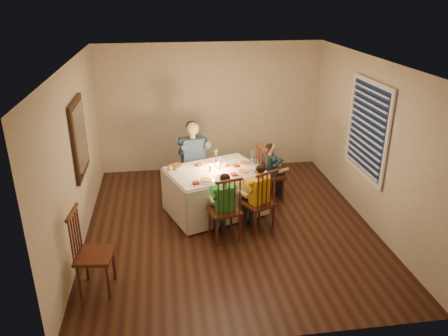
{
  "coord_description": "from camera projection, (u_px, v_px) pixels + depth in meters",
  "views": [
    {
      "loc": [
        -0.96,
        -6.09,
        3.57
      ],
      "look_at": [
        -0.06,
        0.15,
        0.95
      ],
      "focal_mm": 35.0,
      "sensor_mm": 36.0,
      "label": 1
    }
  ],
  "objects": [
    {
      "name": "ground",
      "position": [
        229.0,
        225.0,
        7.07
      ],
      "size": [
        5.0,
        5.0,
        0.0
      ],
      "primitive_type": "plane",
      "color": "black",
      "rests_on": "ground"
    },
    {
      "name": "child_teal",
      "position": [
        269.0,
        199.0,
        7.92
      ],
      "size": [
        0.43,
        0.45,
        1.08
      ],
      "primitive_type": null,
      "rotation": [
        0.0,
        0.0,
        1.88
      ],
      "color": "#18323D",
      "rests_on": "ground"
    },
    {
      "name": "dining_table",
      "position": [
        215.0,
        182.0,
        7.27
      ],
      "size": [
        1.78,
        1.53,
        0.75
      ],
      "rotation": [
        0.0,
        0.0,
        0.34
      ],
      "color": "white",
      "rests_on": "ground"
    },
    {
      "name": "orange_fruit",
      "position": [
        225.0,
        164.0,
        7.31
      ],
      "size": [
        0.08,
        0.08,
        0.08
      ],
      "primitive_type": "sphere",
      "color": "orange",
      "rests_on": "dining_table"
    },
    {
      "name": "child_green",
      "position": [
        224.0,
        238.0,
        6.71
      ],
      "size": [
        0.44,
        0.41,
        1.1
      ],
      "primitive_type": null,
      "rotation": [
        0.0,
        0.0,
        3.37
      ],
      "color": "green",
      "rests_on": "ground"
    },
    {
      "name": "chair_near_left",
      "position": [
        224.0,
        238.0,
        6.71
      ],
      "size": [
        0.52,
        0.51,
        1.07
      ],
      "primitive_type": null,
      "rotation": [
        0.0,
        0.0,
        3.37
      ],
      "color": "#38160F",
      "rests_on": "ground"
    },
    {
      "name": "chair_extra",
      "position": [
        99.0,
        288.0,
        5.59
      ],
      "size": [
        0.48,
        0.5,
        1.13
      ],
      "primitive_type": null,
      "rotation": [
        0.0,
        0.0,
        1.47
      ],
      "color": "#38160F",
      "rests_on": "ground"
    },
    {
      "name": "adult",
      "position": [
        195.0,
        193.0,
        8.17
      ],
      "size": [
        0.63,
        0.6,
        1.39
      ],
      "primitive_type": null,
      "rotation": [
        0.0,
        0.0,
        0.23
      ],
      "color": "navy",
      "rests_on": "ground"
    },
    {
      "name": "squash",
      "position": [
        170.0,
        168.0,
        7.14
      ],
      "size": [
        0.09,
        0.09,
        0.09
      ],
      "primitive_type": "sphere",
      "color": "yellow",
      "rests_on": "dining_table"
    },
    {
      "name": "candle_right",
      "position": [
        218.0,
        166.0,
        7.19
      ],
      "size": [
        0.06,
        0.06,
        0.1
      ],
      "primitive_type": "cylinder",
      "color": "white",
      "rests_on": "dining_table"
    },
    {
      "name": "window_blinds",
      "position": [
        367.0,
        129.0,
        6.87
      ],
      "size": [
        0.07,
        1.34,
        1.54
      ],
      "color": "black",
      "rests_on": "wall_right"
    },
    {
      "name": "chair_near_right",
      "position": [
        257.0,
        230.0,
        6.93
      ],
      "size": [
        0.58,
        0.57,
        1.07
      ],
      "primitive_type": null,
      "rotation": [
        0.0,
        0.0,
        3.62
      ],
      "color": "#38160F",
      "rests_on": "ground"
    },
    {
      "name": "ceiling",
      "position": [
        230.0,
        62.0,
        6.07
      ],
      "size": [
        5.0,
        5.0,
        0.0
      ],
      "primitive_type": "plane",
      "color": "white",
      "rests_on": "wall_back"
    },
    {
      "name": "chair_end",
      "position": [
        269.0,
        199.0,
        7.92
      ],
      "size": [
        0.53,
        0.54,
        1.07
      ],
      "primitive_type": null,
      "rotation": [
        0.0,
        0.0,
        1.88
      ],
      "color": "#38160F",
      "rests_on": "ground"
    },
    {
      "name": "wall_mirror",
      "position": [
        79.0,
        138.0,
        6.47
      ],
      "size": [
        0.06,
        0.95,
        1.15
      ],
      "color": "black",
      "rests_on": "wall_left"
    },
    {
      "name": "setting_yellow",
      "position": [
        244.0,
        173.0,
        7.06
      ],
      "size": [
        0.33,
        0.33,
        0.02
      ],
      "primitive_type": "cylinder",
      "rotation": [
        0.0,
        0.0,
        0.34
      ],
      "color": "white",
      "rests_on": "dining_table"
    },
    {
      "name": "chair_adult",
      "position": [
        195.0,
        193.0,
        8.17
      ],
      "size": [
        0.52,
        0.51,
        1.07
      ],
      "primitive_type": null,
      "rotation": [
        0.0,
        0.0,
        0.23
      ],
      "color": "#38160F",
      "rests_on": "ground"
    },
    {
      "name": "serving_bowl",
      "position": [
        177.0,
        167.0,
        7.24
      ],
      "size": [
        0.3,
        0.3,
        0.05
      ],
      "primitive_type": "imported",
      "rotation": [
        0.0,
        0.0,
        0.55
      ],
      "color": "white",
      "rests_on": "dining_table"
    },
    {
      "name": "wall_back",
      "position": [
        211.0,
        108.0,
        8.85
      ],
      "size": [
        4.5,
        0.02,
        2.6
      ],
      "primitive_type": "cube",
      "color": "beige",
      "rests_on": "ground"
    },
    {
      "name": "wall_right",
      "position": [
        371.0,
        143.0,
        6.86
      ],
      "size": [
        0.02,
        5.0,
        2.6
      ],
      "primitive_type": "cube",
      "color": "beige",
      "rests_on": "ground"
    },
    {
      "name": "setting_green",
      "position": [
        206.0,
        181.0,
        6.75
      ],
      "size": [
        0.33,
        0.33,
        0.02
      ],
      "primitive_type": "cylinder",
      "rotation": [
        0.0,
        0.0,
        0.34
      ],
      "color": "white",
      "rests_on": "dining_table"
    },
    {
      "name": "candle_left",
      "position": [
        210.0,
        168.0,
        7.13
      ],
      "size": [
        0.06,
        0.06,
        0.1
      ],
      "primitive_type": "cylinder",
      "color": "white",
      "rests_on": "dining_table"
    },
    {
      "name": "child_yellow",
      "position": [
        257.0,
        230.0,
        6.93
      ],
      "size": [
        0.51,
        0.5,
        1.14
      ],
      "primitive_type": null,
      "rotation": [
        0.0,
        0.0,
        3.62
      ],
      "color": "gold",
      "rests_on": "ground"
    },
    {
      "name": "setting_teal",
      "position": [
        245.0,
        164.0,
        7.4
      ],
      "size": [
        0.33,
        0.33,
        0.02
      ],
      "primitive_type": "cylinder",
      "rotation": [
        0.0,
        0.0,
        0.34
      ],
      "color": "white",
      "rests_on": "dining_table"
    },
    {
      "name": "wall_left",
      "position": [
        75.0,
        158.0,
        6.27
      ],
      "size": [
        0.02,
        5.0,
        2.6
      ],
      "primitive_type": "cube",
      "color": "beige",
      "rests_on": "ground"
    },
    {
      "name": "setting_adult",
      "position": [
        208.0,
        163.0,
        7.43
      ],
      "size": [
        0.33,
        0.33,
        0.02
      ],
      "primitive_type": "cylinder",
      "rotation": [
        0.0,
        0.0,
        0.34
      ],
      "color": "white",
      "rests_on": "dining_table"
    }
  ]
}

